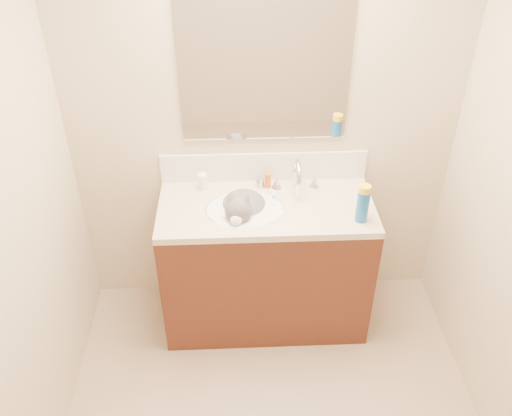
{
  "coord_description": "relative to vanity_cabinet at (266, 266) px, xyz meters",
  "views": [
    {
      "loc": [
        -0.17,
        -1.46,
        2.6
      ],
      "look_at": [
        -0.06,
        0.92,
        0.88
      ],
      "focal_mm": 38.0,
      "sensor_mm": 36.0,
      "label": 1
    }
  ],
  "objects": [
    {
      "name": "amber_bottle",
      "position": [
        0.02,
        0.18,
        0.5
      ],
      "size": [
        0.04,
        0.04,
        0.09
      ],
      "primitive_type": "cylinder",
      "rotation": [
        0.0,
        0.0,
        0.16
      ],
      "color": "#C95217",
      "rests_on": "counter_slab"
    },
    {
      "name": "pill_bottle",
      "position": [
        -0.36,
        0.18,
        0.5
      ],
      "size": [
        0.05,
        0.05,
        0.1
      ],
      "primitive_type": "cylinder",
      "rotation": [
        0.0,
        0.0,
        0.02
      ],
      "color": "white",
      "rests_on": "counter_slab"
    },
    {
      "name": "toothbrush",
      "position": [
        0.05,
        0.07,
        0.46
      ],
      "size": [
        0.03,
        0.14,
        0.01
      ],
      "primitive_type": "cube",
      "rotation": [
        0.0,
        0.0,
        -0.08
      ],
      "color": "white",
      "rests_on": "counter_slab"
    },
    {
      "name": "counter_slab",
      "position": [
        0.0,
        0.0,
        0.43
      ],
      "size": [
        1.2,
        0.55,
        0.04
      ],
      "primitive_type": "cube",
      "color": "beige",
      "rests_on": "vanity_cabinet"
    },
    {
      "name": "cat",
      "position": [
        -0.13,
        0.0,
        0.42
      ],
      "size": [
        0.34,
        0.41,
        0.31
      ],
      "rotation": [
        0.0,
        0.0,
        -0.23
      ],
      "color": "#535153",
      "rests_on": "basin"
    },
    {
      "name": "spray_cap",
      "position": [
        0.49,
        -0.16,
        0.65
      ],
      "size": [
        0.08,
        0.08,
        0.04
      ],
      "primitive_type": "cylinder",
      "rotation": [
        0.0,
        0.0,
        -0.4
      ],
      "color": "yellow",
      "rests_on": "spray_can"
    },
    {
      "name": "faucet",
      "position": [
        0.18,
        0.14,
        0.54
      ],
      "size": [
        0.28,
        0.2,
        0.21
      ],
      "color": "silver",
      "rests_on": "counter_slab"
    },
    {
      "name": "silver_jar",
      "position": [
        -0.03,
        0.19,
        0.48
      ],
      "size": [
        0.06,
        0.06,
        0.06
      ],
      "primitive_type": "cylinder",
      "rotation": [
        0.0,
        0.0,
        -0.2
      ],
      "color": "#B7B7BC",
      "rests_on": "counter_slab"
    },
    {
      "name": "spray_can",
      "position": [
        0.49,
        -0.16,
        0.54
      ],
      "size": [
        0.09,
        0.09,
        0.18
      ],
      "primitive_type": "cylinder",
      "rotation": [
        0.0,
        0.0,
        -0.4
      ],
      "color": "#1758A4",
      "rests_on": "counter_slab"
    },
    {
      "name": "vanity_cabinet",
      "position": [
        0.0,
        0.0,
        0.0
      ],
      "size": [
        1.2,
        0.55,
        0.82
      ],
      "primitive_type": "cube",
      "color": "#471F13",
      "rests_on": "ground"
    },
    {
      "name": "toothbrush_head",
      "position": [
        0.05,
        0.07,
        0.46
      ],
      "size": [
        0.02,
        0.03,
        0.02
      ],
      "primitive_type": "cube",
      "rotation": [
        0.0,
        0.0,
        -0.08
      ],
      "color": "#6C86E7",
      "rests_on": "counter_slab"
    },
    {
      "name": "basin",
      "position": [
        -0.12,
        -0.03,
        0.38
      ],
      "size": [
        0.45,
        0.36,
        0.14
      ],
      "primitive_type": "ellipsoid",
      "color": "white",
      "rests_on": "vanity_cabinet"
    },
    {
      "name": "backsplash",
      "position": [
        0.0,
        0.26,
        0.54
      ],
      "size": [
        1.2,
        0.02,
        0.18
      ],
      "primitive_type": "cube",
      "color": "silver",
      "rests_on": "counter_slab"
    },
    {
      "name": "room_shell",
      "position": [
        0.0,
        -0.97,
        1.08
      ],
      "size": [
        2.24,
        2.54,
        2.52
      ],
      "color": "#C8B695",
      "rests_on": "ground"
    },
    {
      "name": "pill_label",
      "position": [
        -0.36,
        0.18,
        0.49
      ],
      "size": [
        0.05,
        0.05,
        0.04
      ],
      "primitive_type": "cylinder",
      "rotation": [
        0.0,
        0.0,
        0.02
      ],
      "color": "#CA6921",
      "rests_on": "pill_bottle"
    },
    {
      "name": "mirror",
      "position": [
        0.0,
        0.26,
        1.13
      ],
      "size": [
        0.9,
        0.02,
        0.8
      ],
      "primitive_type": "cube",
      "color": "white",
      "rests_on": "room_shell"
    }
  ]
}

